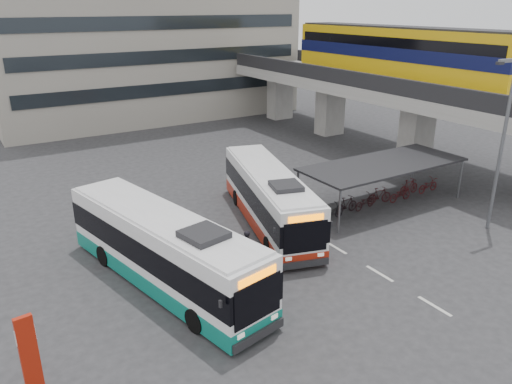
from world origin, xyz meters
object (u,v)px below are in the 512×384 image
bus_main (269,198)px  lamp_post (502,136)px  pedestrian (248,247)px  bus_teal (163,250)px

bus_main → lamp_post: size_ratio=1.25×
pedestrian → bus_main: bearing=-36.6°
bus_main → pedestrian: bearing=-119.2°
bus_main → bus_teal: (-7.16, -2.85, 0.08)m
pedestrian → lamp_post: lamp_post is taller
bus_main → lamp_post: bearing=-18.9°
bus_teal → pedestrian: size_ratio=7.20×
lamp_post → bus_teal: bearing=168.8°
lamp_post → pedestrian: bearing=166.6°
bus_teal → pedestrian: bearing=-17.2°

